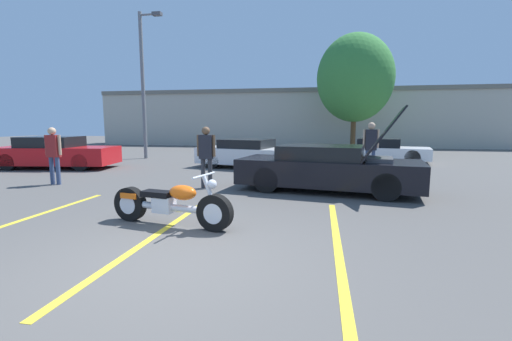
{
  "coord_description": "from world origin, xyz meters",
  "views": [
    {
      "loc": [
        1.85,
        -3.9,
        1.77
      ],
      "look_at": [
        0.56,
        3.02,
        0.8
      ],
      "focal_mm": 24.0,
      "sensor_mm": 36.0,
      "label": 1
    }
  ],
  "objects": [
    {
      "name": "parking_stripe_back",
      "position": [
        2.14,
        1.04,
        0.0
      ],
      "size": [
        0.12,
        5.08,
        0.01
      ],
      "primitive_type": "cube",
      "color": "yellow",
      "rests_on": "ground"
    },
    {
      "name": "parked_car_right_row",
      "position": [
        4.67,
        12.66,
        0.53
      ],
      "size": [
        4.3,
        2.56,
        1.09
      ],
      "rotation": [
        0.0,
        0.0,
        -0.21
      ],
      "color": "white",
      "rests_on": "ground"
    },
    {
      "name": "spectator_near_motorcycle",
      "position": [
        -5.73,
        4.72,
        0.99
      ],
      "size": [
        0.52,
        0.22,
        1.66
      ],
      "color": "#38476B",
      "rests_on": "ground"
    },
    {
      "name": "far_building",
      "position": [
        0.0,
        24.18,
        2.34
      ],
      "size": [
        32.0,
        4.2,
        4.4
      ],
      "color": "#B2AD9E",
      "rests_on": "ground"
    },
    {
      "name": "parking_stripe_foreground",
      "position": [
        -3.53,
        1.04,
        0.0
      ],
      "size": [
        0.12,
        5.08,
        0.01
      ],
      "primitive_type": "cube",
      "color": "yellow",
      "rests_on": "ground"
    },
    {
      "name": "show_car_hood_open",
      "position": [
        2.09,
        5.19,
        0.61
      ],
      "size": [
        4.87,
        2.49,
        2.18
      ],
      "rotation": [
        0.0,
        0.0,
        -0.17
      ],
      "color": "black",
      "rests_on": "ground"
    },
    {
      "name": "motorcycle",
      "position": [
        -0.68,
        1.53,
        0.38
      ],
      "size": [
        2.35,
        0.8,
        0.94
      ],
      "rotation": [
        0.0,
        0.0,
        -0.19
      ],
      "color": "black",
      "rests_on": "ground"
    },
    {
      "name": "parking_stripe_middle",
      "position": [
        -0.69,
        1.04,
        0.0
      ],
      "size": [
        0.12,
        5.08,
        0.01
      ],
      "primitive_type": "cube",
      "color": "yellow",
      "rests_on": "ground"
    },
    {
      "name": "parked_car_mid_row",
      "position": [
        -0.9,
        9.53,
        0.56
      ],
      "size": [
        4.47,
        2.71,
        1.15
      ],
      "rotation": [
        0.0,
        0.0,
        -0.23
      ],
      "color": "white",
      "rests_on": "ground"
    },
    {
      "name": "parked_car_left_row",
      "position": [
        -8.5,
        7.96,
        0.6
      ],
      "size": [
        4.75,
        2.38,
        1.26
      ],
      "rotation": [
        0.0,
        0.0,
        0.14
      ],
      "color": "red",
      "rests_on": "ground"
    },
    {
      "name": "ground_plane",
      "position": [
        0.0,
        0.0,
        0.0
      ],
      "size": [
        80.0,
        80.0,
        0.0
      ],
      "primitive_type": "plane",
      "color": "#514F4C"
    },
    {
      "name": "spectator_by_show_car",
      "position": [
        3.54,
        8.12,
        1.09
      ],
      "size": [
        0.52,
        0.24,
        1.81
      ],
      "color": "#38476B",
      "rests_on": "ground"
    },
    {
      "name": "tree_background",
      "position": [
        3.91,
        18.78,
        4.57
      ],
      "size": [
        4.72,
        4.72,
        7.29
      ],
      "color": "brown",
      "rests_on": "ground"
    },
    {
      "name": "spectator_midground",
      "position": [
        -1.19,
        4.97,
        1.0
      ],
      "size": [
        0.52,
        0.22,
        1.69
      ],
      "color": "#333338",
      "rests_on": "ground"
    },
    {
      "name": "light_pole",
      "position": [
        -6.8,
        12.19,
        3.94
      ],
      "size": [
        1.21,
        0.28,
        7.13
      ],
      "color": "slate",
      "rests_on": "ground"
    }
  ]
}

